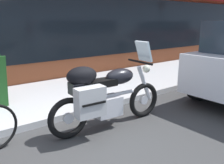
{
  "coord_description": "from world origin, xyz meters",
  "views": [
    {
      "loc": [
        -1.51,
        -2.43,
        1.75
      ],
      "look_at": [
        0.94,
        0.75,
        0.7
      ],
      "focal_mm": 38.31,
      "sensor_mm": 36.0,
      "label": 1
    }
  ],
  "objects": [
    {
      "name": "ground_plane",
      "position": [
        0.0,
        0.0,
        0.0
      ],
      "size": [
        80.0,
        80.0,
        0.0
      ],
      "primitive_type": "plane",
      "color": "#383838"
    },
    {
      "name": "touring_motorcycle",
      "position": [
        0.61,
        0.53,
        0.6
      ],
      "size": [
        2.14,
        0.62,
        1.4
      ],
      "color": "black",
      "rests_on": "ground_plane"
    }
  ]
}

